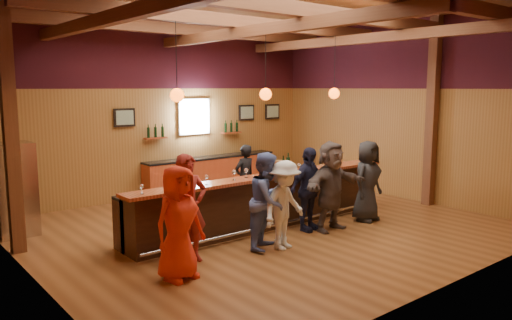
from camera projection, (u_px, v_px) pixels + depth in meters
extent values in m
plane|color=brown|center=(265.00, 227.00, 10.24)|extent=(9.00, 9.00, 0.00)
cube|color=brown|center=(167.00, 110.00, 12.99)|extent=(9.00, 0.04, 4.50)
cube|color=brown|center=(453.00, 130.00, 6.84)|extent=(9.00, 0.04, 4.50)
cube|color=brown|center=(25.00, 129.00, 7.11)|extent=(0.04, 8.00, 4.50)
cube|color=brown|center=(400.00, 110.00, 12.72)|extent=(0.04, 8.00, 4.50)
cube|color=brown|center=(266.00, 0.00, 9.59)|extent=(9.00, 8.00, 0.04)
cube|color=#350E17|center=(166.00, 55.00, 12.77)|extent=(9.00, 0.01, 1.70)
cube|color=#350E17|center=(19.00, 28.00, 6.92)|extent=(0.01, 8.00, 1.70)
cube|color=#350E17|center=(402.00, 54.00, 12.51)|extent=(0.01, 8.00, 1.70)
cube|color=#532B17|center=(10.00, 123.00, 8.35)|extent=(0.22, 0.22, 4.50)
cube|color=#532B17|center=(432.00, 112.00, 11.86)|extent=(0.22, 0.22, 4.50)
cube|color=#532B17|center=(302.00, 10.00, 8.86)|extent=(8.80, 0.20, 0.25)
cube|color=#532B17|center=(235.00, 21.00, 10.40)|extent=(8.80, 0.20, 0.25)
cube|color=#532B17|center=(185.00, 30.00, 11.94)|extent=(8.80, 0.20, 0.25)
cube|color=#532B17|center=(119.00, 15.00, 7.80)|extent=(0.18, 7.80, 0.22)
cube|color=#532B17|center=(266.00, 29.00, 9.67)|extent=(0.18, 7.80, 0.22)
cube|color=#532B17|center=(365.00, 39.00, 11.54)|extent=(0.18, 7.80, 0.22)
cube|color=black|center=(265.00, 202.00, 10.16)|extent=(6.00, 0.60, 1.05)
cube|color=#99381B|center=(271.00, 176.00, 9.95)|extent=(6.30, 0.50, 0.06)
cube|color=black|center=(254.00, 180.00, 10.40)|extent=(6.00, 0.48, 0.05)
cube|color=black|center=(254.00, 202.00, 10.47)|extent=(6.00, 0.48, 0.90)
cube|color=silver|center=(320.00, 172.00, 11.65)|extent=(0.45, 0.40, 0.14)
cube|color=silver|center=(335.00, 169.00, 11.97)|extent=(0.45, 0.40, 0.14)
cylinder|color=silver|center=(279.00, 224.00, 9.90)|extent=(6.00, 0.06, 0.06)
cube|color=#99381B|center=(212.00, 174.00, 13.78)|extent=(4.00, 0.50, 0.90)
cube|color=black|center=(212.00, 157.00, 13.71)|extent=(4.00, 0.52, 0.05)
cube|color=silver|center=(194.00, 117.00, 13.48)|extent=(0.95, 0.08, 0.95)
cube|color=white|center=(195.00, 117.00, 13.44)|extent=(0.78, 0.01, 0.78)
cube|color=black|center=(124.00, 118.00, 12.21)|extent=(0.55, 0.04, 0.45)
cube|color=silver|center=(125.00, 118.00, 12.19)|extent=(0.45, 0.01, 0.35)
cube|color=black|center=(247.00, 113.00, 14.58)|extent=(0.55, 0.04, 0.45)
cube|color=silver|center=(247.00, 113.00, 14.57)|extent=(0.45, 0.01, 0.35)
cube|color=black|center=(272.00, 112.00, 15.21)|extent=(0.55, 0.04, 0.45)
cube|color=silver|center=(273.00, 112.00, 15.19)|extent=(0.45, 0.01, 0.35)
cube|color=#99381B|center=(156.00, 138.00, 12.75)|extent=(0.60, 0.18, 0.04)
cylinder|color=black|center=(148.00, 133.00, 12.60)|extent=(0.07, 0.07, 0.26)
cylinder|color=black|center=(156.00, 132.00, 12.72)|extent=(0.07, 0.07, 0.26)
cylinder|color=black|center=(163.00, 132.00, 12.85)|extent=(0.07, 0.07, 0.26)
cube|color=#99381B|center=(231.00, 133.00, 14.24)|extent=(0.60, 0.18, 0.04)
cylinder|color=black|center=(226.00, 128.00, 14.10)|extent=(0.07, 0.07, 0.26)
cylinder|color=black|center=(231.00, 127.00, 14.22)|extent=(0.07, 0.07, 0.26)
cylinder|color=black|center=(237.00, 127.00, 14.35)|extent=(0.07, 0.07, 0.26)
cylinder|color=black|center=(176.00, 58.00, 8.51)|extent=(0.01, 0.01, 1.25)
sphere|color=#FF560C|center=(177.00, 95.00, 8.60)|extent=(0.24, 0.24, 0.24)
cylinder|color=black|center=(266.00, 62.00, 9.76)|extent=(0.01, 0.01, 1.25)
sphere|color=#FF560C|center=(266.00, 94.00, 9.85)|extent=(0.24, 0.24, 0.24)
cylinder|color=black|center=(335.00, 65.00, 11.01)|extent=(0.01, 0.01, 1.25)
sphere|color=#FF560C|center=(334.00, 93.00, 11.10)|extent=(0.24, 0.24, 0.24)
cube|color=silver|center=(15.00, 189.00, 9.55)|extent=(0.70, 0.70, 1.80)
imported|color=red|center=(179.00, 223.00, 7.34)|extent=(0.91, 0.67, 1.71)
imported|color=maroon|center=(188.00, 208.00, 8.07)|extent=(0.69, 0.49, 1.78)
imported|color=#576CAF|center=(267.00, 201.00, 8.78)|extent=(1.05, 0.99, 1.72)
imported|color=silver|center=(284.00, 205.00, 8.73)|extent=(1.12, 0.80, 1.58)
imported|color=#1A1C35|center=(308.00, 189.00, 9.86)|extent=(1.02, 0.51, 1.67)
imported|color=#574A46|center=(331.00, 186.00, 9.88)|extent=(1.69, 0.61, 1.80)
imported|color=black|center=(367.00, 181.00, 10.60)|extent=(0.92, 0.67, 1.72)
imported|color=black|center=(245.00, 178.00, 11.46)|extent=(0.59, 0.41, 1.54)
cylinder|color=brown|center=(280.00, 167.00, 10.17)|extent=(0.23, 0.23, 0.25)
cylinder|color=black|center=(283.00, 166.00, 10.21)|extent=(0.07, 0.07, 0.26)
cylinder|color=black|center=(283.00, 158.00, 10.18)|extent=(0.03, 0.03, 0.09)
cylinder|color=black|center=(288.00, 164.00, 10.42)|extent=(0.08, 0.08, 0.28)
cylinder|color=black|center=(288.00, 155.00, 10.40)|extent=(0.03, 0.03, 0.10)
cylinder|color=silver|center=(142.00, 194.00, 8.13)|extent=(0.06, 0.06, 0.01)
cylinder|color=silver|center=(142.00, 191.00, 8.13)|extent=(0.01, 0.01, 0.09)
sphere|color=silver|center=(142.00, 186.00, 8.11)|extent=(0.07, 0.07, 0.07)
cylinder|color=silver|center=(179.00, 187.00, 8.69)|extent=(0.07, 0.07, 0.01)
cylinder|color=silver|center=(179.00, 184.00, 8.68)|extent=(0.01, 0.01, 0.10)
sphere|color=silver|center=(179.00, 180.00, 8.67)|extent=(0.08, 0.08, 0.08)
cylinder|color=silver|center=(207.00, 184.00, 8.93)|extent=(0.07, 0.07, 0.01)
cylinder|color=silver|center=(207.00, 181.00, 8.93)|extent=(0.01, 0.01, 0.10)
sphere|color=silver|center=(207.00, 177.00, 8.92)|extent=(0.08, 0.08, 0.08)
cylinder|color=silver|center=(234.00, 180.00, 9.36)|extent=(0.08, 0.08, 0.01)
cylinder|color=silver|center=(234.00, 177.00, 9.35)|extent=(0.01, 0.01, 0.11)
sphere|color=silver|center=(234.00, 172.00, 9.34)|extent=(0.09, 0.09, 0.09)
cylinder|color=silver|center=(246.00, 177.00, 9.60)|extent=(0.07, 0.07, 0.01)
cylinder|color=silver|center=(246.00, 175.00, 9.60)|extent=(0.01, 0.01, 0.10)
sphere|color=silver|center=(246.00, 170.00, 9.58)|extent=(0.08, 0.08, 0.08)
cylinder|color=silver|center=(299.00, 170.00, 10.43)|extent=(0.06, 0.06, 0.01)
cylinder|color=silver|center=(299.00, 168.00, 10.43)|extent=(0.01, 0.01, 0.09)
sphere|color=silver|center=(299.00, 165.00, 10.42)|extent=(0.07, 0.07, 0.07)
cylinder|color=silver|center=(324.00, 166.00, 10.95)|extent=(0.08, 0.08, 0.01)
cylinder|color=silver|center=(324.00, 164.00, 10.94)|extent=(0.01, 0.01, 0.11)
sphere|color=silver|center=(324.00, 160.00, 10.93)|extent=(0.09, 0.09, 0.09)
cylinder|color=silver|center=(332.00, 166.00, 11.03)|extent=(0.07, 0.07, 0.01)
cylinder|color=silver|center=(332.00, 163.00, 11.02)|extent=(0.01, 0.01, 0.11)
sphere|color=silver|center=(332.00, 159.00, 11.01)|extent=(0.08, 0.08, 0.08)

